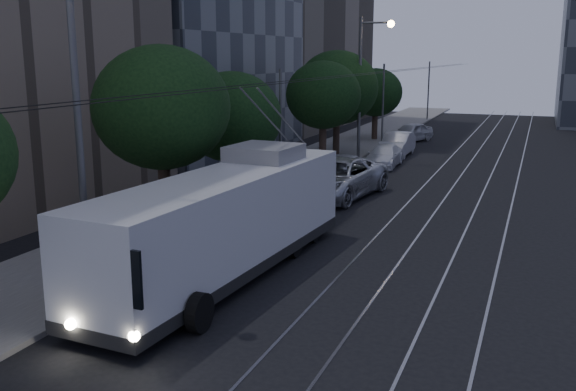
{
  "coord_description": "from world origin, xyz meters",
  "views": [
    {
      "loc": [
        5.64,
        -16.84,
        6.58
      ],
      "look_at": [
        -1.97,
        2.47,
        2.04
      ],
      "focal_mm": 40.0,
      "sensor_mm": 36.0,
      "label": 1
    }
  ],
  "objects_px": {
    "car_white_b": "(384,156)",
    "car_white_c": "(397,144)",
    "pickup_silver": "(336,178)",
    "streetlamp_near": "(88,76)",
    "streetlamp_far": "(366,74)",
    "car_white_d": "(411,132)",
    "trolleybus": "(228,222)",
    "car_white_a": "(340,169)"
  },
  "relations": [
    {
      "from": "car_white_a",
      "to": "trolleybus",
      "type": "bearing_deg",
      "value": -84.07
    },
    {
      "from": "car_white_b",
      "to": "pickup_silver",
      "type": "bearing_deg",
      "value": -91.41
    },
    {
      "from": "trolleybus",
      "to": "streetlamp_far",
      "type": "bearing_deg",
      "value": 98.29
    },
    {
      "from": "pickup_silver",
      "to": "streetlamp_near",
      "type": "bearing_deg",
      "value": -90.27
    },
    {
      "from": "pickup_silver",
      "to": "car_white_a",
      "type": "relative_size",
      "value": 1.42
    },
    {
      "from": "pickup_silver",
      "to": "car_white_c",
      "type": "height_order",
      "value": "pickup_silver"
    },
    {
      "from": "car_white_d",
      "to": "car_white_c",
      "type": "bearing_deg",
      "value": -63.52
    },
    {
      "from": "car_white_c",
      "to": "streetlamp_near",
      "type": "height_order",
      "value": "streetlamp_near"
    },
    {
      "from": "trolleybus",
      "to": "pickup_silver",
      "type": "relative_size",
      "value": 1.88
    },
    {
      "from": "car_white_d",
      "to": "streetlamp_near",
      "type": "relative_size",
      "value": 0.43
    },
    {
      "from": "trolleybus",
      "to": "car_white_d",
      "type": "bearing_deg",
      "value": 95.02
    },
    {
      "from": "trolleybus",
      "to": "car_white_b",
      "type": "height_order",
      "value": "trolleybus"
    },
    {
      "from": "trolleybus",
      "to": "pickup_silver",
      "type": "height_order",
      "value": "trolleybus"
    },
    {
      "from": "car_white_d",
      "to": "streetlamp_far",
      "type": "bearing_deg",
      "value": -73.53
    },
    {
      "from": "car_white_a",
      "to": "streetlamp_near",
      "type": "bearing_deg",
      "value": -92.69
    },
    {
      "from": "pickup_silver",
      "to": "car_white_d",
      "type": "distance_m",
      "value": 21.48
    },
    {
      "from": "streetlamp_near",
      "to": "streetlamp_far",
      "type": "relative_size",
      "value": 1.13
    },
    {
      "from": "pickup_silver",
      "to": "car_white_b",
      "type": "distance_m",
      "value": 9.3
    },
    {
      "from": "car_white_a",
      "to": "car_white_b",
      "type": "bearing_deg",
      "value": 84.23
    },
    {
      "from": "trolleybus",
      "to": "streetlamp_far",
      "type": "relative_size",
      "value": 1.38
    },
    {
      "from": "car_white_b",
      "to": "car_white_d",
      "type": "relative_size",
      "value": 1.04
    },
    {
      "from": "pickup_silver",
      "to": "car_white_b",
      "type": "height_order",
      "value": "pickup_silver"
    },
    {
      "from": "car_white_a",
      "to": "streetlamp_far",
      "type": "relative_size",
      "value": 0.52
    },
    {
      "from": "car_white_a",
      "to": "car_white_d",
      "type": "xyz_separation_m",
      "value": [
        0.16,
        18.35,
        -0.05
      ]
    },
    {
      "from": "car_white_d",
      "to": "streetlamp_far",
      "type": "xyz_separation_m",
      "value": [
        -1.08,
        -10.07,
        4.7
      ]
    },
    {
      "from": "car_white_d",
      "to": "streetlamp_far",
      "type": "height_order",
      "value": "streetlamp_far"
    },
    {
      "from": "car_white_b",
      "to": "car_white_c",
      "type": "distance_m",
      "value": 4.61
    },
    {
      "from": "car_white_a",
      "to": "car_white_c",
      "type": "bearing_deg",
      "value": 88.53
    },
    {
      "from": "pickup_silver",
      "to": "car_white_d",
      "type": "height_order",
      "value": "pickup_silver"
    },
    {
      "from": "pickup_silver",
      "to": "streetlamp_far",
      "type": "relative_size",
      "value": 0.74
    },
    {
      "from": "streetlamp_near",
      "to": "car_white_a",
      "type": "bearing_deg",
      "value": 85.18
    },
    {
      "from": "car_white_b",
      "to": "car_white_c",
      "type": "xyz_separation_m",
      "value": [
        -0.18,
        4.61,
        0.13
      ]
    },
    {
      "from": "car_white_c",
      "to": "streetlamp_near",
      "type": "bearing_deg",
      "value": -94.56
    },
    {
      "from": "car_white_c",
      "to": "streetlamp_far",
      "type": "bearing_deg",
      "value": -122.69
    },
    {
      "from": "car_white_c",
      "to": "pickup_silver",
      "type": "bearing_deg",
      "value": -89.84
    },
    {
      "from": "car_white_c",
      "to": "streetlamp_near",
      "type": "distance_m",
      "value": 29.12
    },
    {
      "from": "car_white_b",
      "to": "streetlamp_near",
      "type": "relative_size",
      "value": 0.44
    },
    {
      "from": "car_white_b",
      "to": "streetlamp_near",
      "type": "bearing_deg",
      "value": -96.46
    },
    {
      "from": "car_white_c",
      "to": "car_white_d",
      "type": "relative_size",
      "value": 1.1
    },
    {
      "from": "trolleybus",
      "to": "car_white_c",
      "type": "bearing_deg",
      "value": 94.28
    },
    {
      "from": "car_white_a",
      "to": "car_white_d",
      "type": "height_order",
      "value": "car_white_a"
    },
    {
      "from": "streetlamp_near",
      "to": "car_white_c",
      "type": "bearing_deg",
      "value": 85.64
    }
  ]
}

